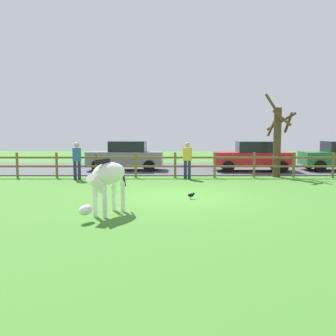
{
  "coord_description": "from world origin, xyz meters",
  "views": [
    {
      "loc": [
        -0.47,
        -11.66,
        2.04
      ],
      "look_at": [
        -0.51,
        1.41,
        0.79
      ],
      "focal_mm": 39.11,
      "sensor_mm": 36.0,
      "label": 1
    }
  ],
  "objects_px": {
    "zebra": "(108,178)",
    "visitor_left_of_tree": "(188,159)",
    "parked_car_red": "(254,156)",
    "bare_tree": "(279,138)",
    "visitor_right_of_tree": "(78,159)",
    "parked_car_grey": "(127,155)",
    "crow_on_grass": "(192,195)"
  },
  "relations": [
    {
      "from": "bare_tree",
      "to": "parked_car_red",
      "type": "bearing_deg",
      "value": 105.04
    },
    {
      "from": "bare_tree",
      "to": "visitor_left_of_tree",
      "type": "xyz_separation_m",
      "value": [
        -4.22,
        -0.73,
        -0.91
      ]
    },
    {
      "from": "zebra",
      "to": "visitor_right_of_tree",
      "type": "bearing_deg",
      "value": 109.68
    },
    {
      "from": "crow_on_grass",
      "to": "visitor_right_of_tree",
      "type": "xyz_separation_m",
      "value": [
        -4.7,
        4.7,
        0.78
      ]
    },
    {
      "from": "zebra",
      "to": "visitor_right_of_tree",
      "type": "xyz_separation_m",
      "value": [
        -2.46,
        6.89,
        -0.02
      ]
    },
    {
      "from": "parked_car_grey",
      "to": "visitor_left_of_tree",
      "type": "bearing_deg",
      "value": -47.63
    },
    {
      "from": "zebra",
      "to": "parked_car_red",
      "type": "xyz_separation_m",
      "value": [
        6.0,
        10.17,
        -0.08
      ]
    },
    {
      "from": "zebra",
      "to": "bare_tree",
      "type": "bearing_deg",
      "value": 50.33
    },
    {
      "from": "parked_car_red",
      "to": "zebra",
      "type": "bearing_deg",
      "value": -120.52
    },
    {
      "from": "zebra",
      "to": "parked_car_red",
      "type": "bearing_deg",
      "value": 59.48
    },
    {
      "from": "bare_tree",
      "to": "visitor_left_of_tree",
      "type": "bearing_deg",
      "value": -170.23
    },
    {
      "from": "visitor_right_of_tree",
      "to": "bare_tree",
      "type": "bearing_deg",
      "value": 6.71
    },
    {
      "from": "visitor_left_of_tree",
      "to": "parked_car_red",
      "type": "bearing_deg",
      "value": 39.16
    },
    {
      "from": "parked_car_grey",
      "to": "zebra",
      "type": "bearing_deg",
      "value": -85.97
    },
    {
      "from": "zebra",
      "to": "visitor_left_of_tree",
      "type": "relative_size",
      "value": 1.09
    },
    {
      "from": "bare_tree",
      "to": "visitor_right_of_tree",
      "type": "bearing_deg",
      "value": -173.29
    },
    {
      "from": "zebra",
      "to": "visitor_right_of_tree",
      "type": "relative_size",
      "value": 1.09
    },
    {
      "from": "visitor_right_of_tree",
      "to": "parked_car_grey",
      "type": "bearing_deg",
      "value": 65.55
    },
    {
      "from": "parked_car_grey",
      "to": "visitor_right_of_tree",
      "type": "height_order",
      "value": "visitor_right_of_tree"
    },
    {
      "from": "bare_tree",
      "to": "visitor_left_of_tree",
      "type": "relative_size",
      "value": 2.34
    },
    {
      "from": "crow_on_grass",
      "to": "bare_tree",
      "type": "bearing_deg",
      "value": 52.89
    },
    {
      "from": "parked_car_red",
      "to": "visitor_right_of_tree",
      "type": "xyz_separation_m",
      "value": [
        -8.46,
        -3.29,
        0.06
      ]
    },
    {
      "from": "crow_on_grass",
      "to": "visitor_left_of_tree",
      "type": "height_order",
      "value": "visitor_left_of_tree"
    },
    {
      "from": "visitor_left_of_tree",
      "to": "zebra",
      "type": "bearing_deg",
      "value": -108.21
    },
    {
      "from": "bare_tree",
      "to": "visitor_right_of_tree",
      "type": "height_order",
      "value": "bare_tree"
    },
    {
      "from": "parked_car_red",
      "to": "bare_tree",
      "type": "bearing_deg",
      "value": -74.96
    },
    {
      "from": "bare_tree",
      "to": "zebra",
      "type": "bearing_deg",
      "value": -129.67
    },
    {
      "from": "visitor_left_of_tree",
      "to": "visitor_right_of_tree",
      "type": "bearing_deg",
      "value": -176.0
    },
    {
      "from": "parked_car_red",
      "to": "visitor_left_of_tree",
      "type": "relative_size",
      "value": 2.49
    },
    {
      "from": "zebra",
      "to": "visitor_left_of_tree",
      "type": "bearing_deg",
      "value": 71.79
    },
    {
      "from": "bare_tree",
      "to": "parked_car_grey",
      "type": "xyz_separation_m",
      "value": [
        -7.35,
        2.7,
        -0.98
      ]
    },
    {
      "from": "bare_tree",
      "to": "crow_on_grass",
      "type": "distance_m",
      "value": 7.42
    }
  ]
}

